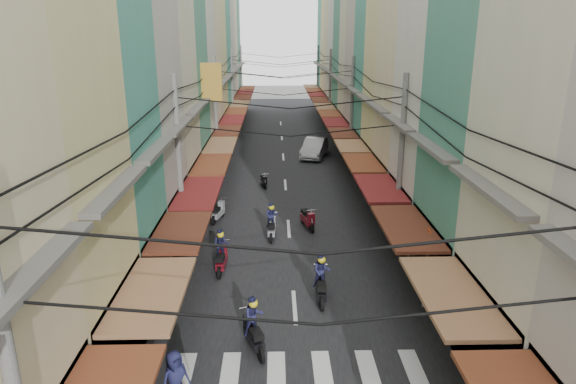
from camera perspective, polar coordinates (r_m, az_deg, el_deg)
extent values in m
plane|color=slate|center=(21.40, 0.52, -10.02)|extent=(160.00, 160.00, 0.00)
cube|color=black|center=(40.21, -0.48, 3.25)|extent=(10.00, 80.00, 0.02)
cube|color=gray|center=(40.62, -9.70, 3.17)|extent=(3.00, 80.00, 0.06)
cube|color=gray|center=(40.84, 8.69, 3.30)|extent=(3.00, 80.00, 0.06)
cube|color=silver|center=(16.53, -11.66, -19.52)|extent=(0.55, 2.40, 0.01)
cube|color=silver|center=(16.35, -6.52, -19.70)|extent=(0.55, 2.40, 0.01)
cube|color=silver|center=(16.29, -1.30, -19.74)|extent=(0.55, 2.40, 0.01)
cube|color=silver|center=(16.35, 3.91, -19.62)|extent=(0.55, 2.40, 0.01)
cube|color=silver|center=(16.53, 9.04, -19.36)|extent=(0.55, 2.40, 0.01)
cube|color=silver|center=(16.82, 14.01, -18.97)|extent=(0.55, 2.40, 0.01)
cube|color=#595651|center=(9.77, -26.14, -7.79)|extent=(0.50, 4.24, 0.15)
cube|color=black|center=(15.94, -19.89, -14.97)|extent=(1.20, 4.52, 3.20)
cube|color=#906241|center=(14.85, -14.86, -10.75)|extent=(1.80, 4.33, 0.12)
cube|color=#595651|center=(13.89, -18.42, 0.36)|extent=(0.50, 4.23, 0.15)
cube|color=teal|center=(18.70, -25.44, 15.09)|extent=(6.00, 4.30, 19.25)
cube|color=black|center=(19.72, -15.93, -8.07)|extent=(1.20, 4.13, 3.20)
cube|color=#572718|center=(18.85, -11.85, -4.33)|extent=(1.80, 3.96, 0.12)
cube|color=#595651|center=(18.10, -14.47, 4.55)|extent=(0.50, 3.87, 0.15)
cube|color=#A8A399|center=(23.13, -20.98, 17.84)|extent=(6.00, 5.14, 20.93)
cube|color=black|center=(23.95, -13.26, -3.24)|extent=(1.20, 4.94, 3.20)
cube|color=maroon|center=(23.24, -9.87, -0.02)|extent=(1.80, 4.73, 0.12)
cube|color=#595651|center=(22.64, -11.91, 7.23)|extent=(0.50, 4.63, 0.15)
cube|color=beige|center=(27.98, -17.20, 14.33)|extent=(6.00, 4.95, 17.43)
cube|color=black|center=(28.64, -11.31, 0.31)|extent=(1.20, 4.75, 3.20)
cube|color=brown|center=(28.05, -8.46, 3.07)|extent=(1.80, 4.56, 0.12)
cube|color=#595651|center=(27.56, -10.09, 9.10)|extent=(0.50, 4.46, 0.15)
cube|color=#44856F|center=(32.83, -14.82, 13.90)|extent=(6.00, 4.99, 16.32)
cube|color=black|center=(33.37, -9.93, 2.83)|extent=(1.20, 4.80, 3.20)
cube|color=#906241|center=(32.86, -7.46, 5.23)|extent=(1.80, 4.60, 0.12)
cube|color=#595651|center=(32.44, -8.83, 10.39)|extent=(0.50, 4.50, 0.15)
cube|color=beige|center=(37.53, -13.52, 19.38)|extent=(6.00, 4.65, 22.87)
cube|color=black|center=(38.01, -8.93, 4.66)|extent=(1.20, 4.46, 3.20)
cube|color=#572718|center=(37.57, -6.74, 6.78)|extent=(1.80, 4.27, 0.12)
cube|color=#595651|center=(37.20, -7.92, 11.31)|extent=(0.50, 4.18, 0.15)
cube|color=beige|center=(42.19, -12.07, 17.65)|extent=(6.00, 4.89, 20.58)
cube|color=black|center=(42.64, -8.14, 6.08)|extent=(1.20, 4.70, 3.20)
cube|color=maroon|center=(42.25, -6.18, 7.98)|extent=(1.80, 4.50, 0.12)
cube|color=#595651|center=(41.92, -7.22, 12.01)|extent=(0.50, 4.40, 0.15)
cube|color=#D0C382|center=(46.83, -10.94, 16.34)|extent=(6.00, 4.52, 18.44)
cube|color=black|center=(47.24, -7.51, 7.21)|extent=(1.20, 4.34, 3.20)
cube|color=brown|center=(46.88, -5.74, 8.93)|extent=(1.80, 4.16, 0.12)
cube|color=#595651|center=(46.59, -6.67, 12.56)|extent=(0.50, 4.07, 0.15)
cube|color=teal|center=(51.63, -10.14, 17.68)|extent=(6.00, 5.20, 20.63)
cube|color=black|center=(52.01, -6.98, 8.16)|extent=(1.20, 4.99, 3.20)
cube|color=#906241|center=(51.68, -5.36, 9.73)|extent=(1.80, 4.78, 0.12)
cube|color=#595651|center=(51.42, -6.20, 13.02)|extent=(0.50, 4.68, 0.15)
cube|color=#A8A399|center=(56.69, -9.45, 19.22)|extent=(6.00, 4.94, 23.70)
cube|color=black|center=(56.99, -6.52, 8.98)|extent=(1.20, 4.74, 3.20)
cube|color=#572718|center=(56.70, -5.03, 10.41)|extent=(1.80, 4.55, 0.12)
cube|color=#595651|center=(56.46, -5.79, 13.42)|extent=(0.50, 4.45, 0.15)
cube|color=beige|center=(61.56, -8.76, 17.89)|extent=(6.00, 4.96, 21.12)
cube|color=black|center=(61.88, -6.14, 9.66)|extent=(1.20, 4.76, 3.20)
cube|color=maroon|center=(61.60, -4.77, 10.98)|extent=(1.80, 4.56, 0.12)
cube|color=#595651|center=(61.38, -5.46, 13.75)|extent=(0.50, 4.46, 0.15)
cube|color=#44856F|center=(66.53, -8.20, 17.34)|extent=(6.00, 5.04, 19.90)
cube|color=black|center=(66.82, -5.81, 10.24)|extent=(1.20, 4.84, 3.20)
cube|color=brown|center=(66.57, -4.53, 11.46)|extent=(1.80, 4.64, 0.12)
cube|color=#595651|center=(66.36, -5.17, 14.03)|extent=(0.50, 4.54, 0.15)
cube|color=#563F13|center=(31.33, -8.49, 12.00)|extent=(1.20, 0.40, 2.20)
cube|color=black|center=(16.20, 22.37, -14.71)|extent=(1.20, 4.78, 3.20)
cube|color=#906241|center=(14.99, 17.65, -10.73)|extent=(1.80, 4.58, 0.12)
cube|color=#595651|center=(14.11, 21.25, 0.31)|extent=(0.50, 4.48, 0.15)
cube|color=#44856F|center=(19.62, 25.13, 9.01)|extent=(6.00, 5.03, 15.08)
cube|color=black|center=(20.29, 16.84, -7.40)|extent=(1.20, 4.83, 3.20)
cube|color=#572718|center=(19.34, 12.97, -3.83)|extent=(1.80, 4.63, 0.12)
cube|color=#595651|center=(18.67, 15.53, 4.84)|extent=(0.50, 4.53, 0.15)
cube|color=beige|center=(24.00, 20.87, 18.67)|extent=(6.00, 4.79, 21.66)
cube|color=black|center=(24.64, 13.39, -2.66)|extent=(1.20, 4.60, 3.20)
cube|color=maroon|center=(23.86, 10.14, 0.43)|extent=(1.80, 4.41, 0.12)
cube|color=#595651|center=(23.32, 12.11, 7.51)|extent=(0.50, 4.31, 0.15)
cube|color=beige|center=(28.37, 17.17, 17.72)|extent=(6.00, 4.52, 20.74)
cube|color=black|center=(28.93, 11.12, 0.50)|extent=(1.20, 4.34, 3.20)
cube|color=brown|center=(28.27, 8.31, 3.19)|extent=(1.80, 4.16, 0.12)
cube|color=#595651|center=(27.82, 9.91, 9.19)|extent=(0.50, 4.07, 0.15)
cube|color=#D0C382|center=(32.63, 14.26, 11.99)|extent=(6.00, 4.12, 14.13)
cube|color=black|center=(33.00, 9.54, 2.68)|extent=(1.20, 3.96, 3.20)
cube|color=#906241|center=(32.43, 7.05, 5.08)|extent=(1.80, 3.79, 0.12)
cube|color=#595651|center=(32.03, 8.42, 10.32)|extent=(0.50, 3.71, 0.15)
cube|color=teal|center=(36.65, 12.67, 15.43)|extent=(6.00, 4.40, 17.68)
cube|color=black|center=(37.08, 8.32, 4.37)|extent=(1.20, 4.23, 3.20)
cube|color=#572718|center=(36.56, 6.08, 6.51)|extent=(1.80, 4.05, 0.12)
cube|color=#595651|center=(36.21, 7.28, 11.17)|extent=(0.50, 3.96, 0.15)
cube|color=#A8A399|center=(41.07, 11.34, 19.11)|extent=(6.00, 4.64, 22.59)
cube|color=black|center=(41.43, 7.29, 5.79)|extent=(1.20, 4.45, 3.20)
cube|color=maroon|center=(40.97, 5.27, 7.72)|extent=(1.80, 4.26, 0.12)
cube|color=#595651|center=(40.66, 6.32, 11.88)|extent=(0.50, 4.17, 0.15)
cube|color=beige|center=(45.28, 10.06, 18.14)|extent=(6.00, 4.00, 21.25)
cube|color=black|center=(45.63, 6.48, 6.89)|extent=(1.20, 3.84, 3.20)
cube|color=brown|center=(45.21, 4.64, 8.64)|extent=(1.80, 3.68, 0.12)
cube|color=#595651|center=(44.93, 5.58, 12.42)|extent=(0.50, 3.60, 0.15)
cube|color=#44856F|center=(49.72, 9.04, 18.73)|extent=(6.00, 5.01, 22.33)
cube|color=black|center=(50.02, 5.79, 7.84)|extent=(1.20, 4.81, 3.20)
cube|color=#906241|center=(49.64, 4.09, 9.44)|extent=(1.80, 4.61, 0.12)
cube|color=#595651|center=(49.39, 4.94, 12.88)|extent=(0.50, 4.51, 0.15)
cube|color=beige|center=(54.63, 8.00, 17.27)|extent=(6.00, 5.00, 19.71)
cube|color=black|center=(54.93, 5.14, 8.71)|extent=(1.20, 4.80, 3.20)
cube|color=#572718|center=(54.58, 3.59, 10.17)|extent=(1.80, 4.60, 0.12)
cube|color=#595651|center=(54.35, 4.35, 13.31)|extent=(0.50, 4.50, 0.15)
cube|color=beige|center=(59.26, 7.20, 15.92)|extent=(6.00, 4.32, 16.86)
cube|color=black|center=(59.51, 4.63, 9.39)|extent=(1.20, 4.15, 3.20)
cube|color=maroon|center=(59.19, 3.19, 10.75)|extent=(1.80, 3.97, 0.12)
cube|color=#595651|center=(58.98, 3.89, 13.64)|extent=(0.50, 3.89, 0.15)
cube|color=#D0C382|center=(63.52, 6.66, 17.43)|extent=(6.00, 4.33, 19.96)
cube|color=black|center=(63.77, 4.22, 9.94)|extent=(1.20, 4.16, 3.20)
cube|color=brown|center=(63.48, 2.88, 11.20)|extent=(1.80, 3.99, 0.12)
cube|color=#595651|center=(63.28, 3.52, 13.90)|extent=(0.50, 3.90, 0.15)
cube|color=teal|center=(68.14, 6.02, 15.08)|extent=(6.00, 4.88, 14.34)
cube|color=black|center=(68.32, 3.84, 10.45)|extent=(1.20, 4.68, 3.20)
cube|color=#906241|center=(68.04, 2.58, 11.63)|extent=(1.80, 4.49, 0.12)
cube|color=#595651|center=(67.85, 3.18, 14.14)|extent=(0.50, 4.39, 0.15)
cylinder|color=slate|center=(23.11, -11.96, 2.60)|extent=(0.26, 0.26, 8.20)
cylinder|color=slate|center=(23.40, 12.38, 2.76)|extent=(0.26, 0.26, 8.20)
cylinder|color=slate|center=(37.66, -8.00, 8.46)|extent=(0.26, 0.26, 8.20)
cylinder|color=slate|center=(37.84, 7.08, 8.54)|extent=(0.26, 0.26, 8.20)
cylinder|color=slate|center=(52.47, -6.22, 11.03)|extent=(0.26, 0.26, 8.20)
cylinder|color=slate|center=(52.60, 4.68, 11.08)|extent=(0.26, 0.26, 8.20)
cylinder|color=slate|center=(67.36, -5.22, 12.45)|extent=(0.26, 0.26, 8.20)
cylinder|color=slate|center=(67.46, 3.32, 12.50)|extent=(0.26, 0.26, 8.20)
imported|color=silver|center=(42.29, 2.95, 3.92)|extent=(5.72, 3.42, 1.89)
imported|color=black|center=(20.70, 22.59, -12.50)|extent=(1.62, 1.09, 1.04)
cylinder|color=black|center=(17.83, -3.69, -15.16)|extent=(0.11, 0.55, 0.55)
cylinder|color=black|center=(16.69, -3.86, -17.70)|extent=(0.11, 0.55, 0.55)
cube|color=black|center=(17.16, -3.79, -15.92)|extent=(0.36, 1.21, 0.29)
cube|color=black|center=(16.77, -3.84, -15.51)|extent=(0.34, 0.58, 0.19)
cube|color=black|center=(17.52, -3.73, -14.22)|extent=(0.32, 0.29, 0.58)
imported|color=#21234E|center=(17.09, -3.79, -15.54)|extent=(0.56, 0.39, 1.40)
sphere|color=yellow|center=(16.54, -3.87, -12.47)|extent=(0.29, 0.29, 0.29)
cylinder|color=black|center=(20.58, 3.51, -10.38)|extent=(0.11, 0.55, 0.55)
cylinder|color=black|center=(19.37, 3.87, -12.29)|extent=(0.11, 0.55, 0.55)
cube|color=black|center=(19.89, 3.70, -10.87)|extent=(0.36, 1.23, 0.30)
cube|color=black|center=(19.50, 3.78, -10.42)|extent=(0.34, 0.59, 0.19)
cube|color=black|center=(20.29, 3.56, -9.48)|extent=(0.32, 0.30, 0.59)
imported|color=#21234E|center=(19.82, 3.70, -10.52)|extent=(0.56, 0.40, 1.41)
sphere|color=yellow|center=(19.35, 3.77, -7.73)|extent=(0.30, 0.30, 0.30)
cylinder|color=black|center=(26.21, -1.80, -4.07)|extent=(0.10, 0.52, 0.52)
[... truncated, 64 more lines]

